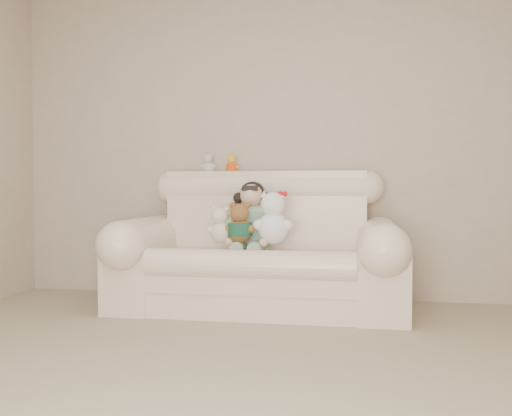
{
  "coord_description": "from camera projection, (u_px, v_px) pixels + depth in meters",
  "views": [
    {
      "loc": [
        0.55,
        -2.01,
        0.89
      ],
      "look_at": [
        -0.14,
        1.9,
        0.75
      ],
      "focal_mm": 39.12,
      "sensor_mm": 36.0,
      "label": 1
    }
  ],
  "objects": [
    {
      "name": "wall_back",
      "position": [
        286.0,
        138.0,
        4.52
      ],
      "size": [
        4.5,
        0.0,
        4.5
      ],
      "primitive_type": "plane",
      "rotation": [
        1.57,
        0.0,
        0.0
      ],
      "color": "#AF9C8B",
      "rests_on": "ground"
    },
    {
      "name": "sofa",
      "position": [
        258.0,
        240.0,
        4.08
      ],
      "size": [
        2.1,
        0.95,
        1.03
      ],
      "primitive_type": null,
      "color": "#FFE6CD",
      "rests_on": "floor"
    },
    {
      "name": "seated_child",
      "position": [
        252.0,
        216.0,
        4.16
      ],
      "size": [
        0.37,
        0.43,
        0.53
      ],
      "primitive_type": null,
      "rotation": [
        0.0,
        0.0,
        0.14
      ],
      "color": "#286B33",
      "rests_on": "sofa"
    },
    {
      "name": "brown_teddy",
      "position": [
        240.0,
        219.0,
        3.98
      ],
      "size": [
        0.26,
        0.23,
        0.34
      ],
      "primitive_type": null,
      "rotation": [
        0.0,
        0.0,
        0.33
      ],
      "color": "brown",
      "rests_on": "sofa"
    },
    {
      "name": "white_cat",
      "position": [
        273.0,
        212.0,
        3.95
      ],
      "size": [
        0.31,
        0.26,
        0.44
      ],
      "primitive_type": null,
      "rotation": [
        0.0,
        0.0,
        0.14
      ],
      "color": "white",
      "rests_on": "sofa"
    },
    {
      "name": "cream_teddy",
      "position": [
        220.0,
        221.0,
        4.01
      ],
      "size": [
        0.24,
        0.22,
        0.31
      ],
      "primitive_type": null,
      "rotation": [
        0.0,
        0.0,
        -0.39
      ],
      "color": "white",
      "rests_on": "sofa"
    },
    {
      "name": "yellow_mini_bear",
      "position": [
        232.0,
        162.0,
        4.44
      ],
      "size": [
        0.14,
        0.12,
        0.18
      ],
      "primitive_type": null,
      "rotation": [
        0.0,
        0.0,
        0.36
      ],
      "color": "gold",
      "rests_on": "sofa"
    },
    {
      "name": "grey_mini_plush",
      "position": [
        208.0,
        161.0,
        4.48
      ],
      "size": [
        0.14,
        0.12,
        0.19
      ],
      "primitive_type": null,
      "rotation": [
        0.0,
        0.0,
        -0.21
      ],
      "color": "silver",
      "rests_on": "sofa"
    }
  ]
}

